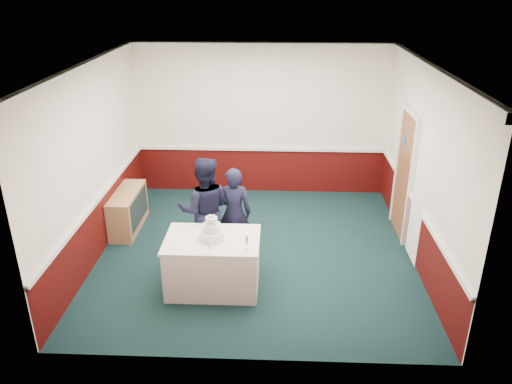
{
  "coord_description": "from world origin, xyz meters",
  "views": [
    {
      "loc": [
        0.3,
        -7.07,
        4.16
      ],
      "look_at": [
        0.01,
        -0.1,
        1.1
      ],
      "focal_mm": 35.0,
      "sensor_mm": 36.0,
      "label": 1
    }
  ],
  "objects_px": {
    "wedding_cake": "(212,232)",
    "person_man": "(205,210)",
    "person_woman": "(234,213)",
    "sideboard": "(128,210)",
    "champagne_flute": "(247,241)",
    "cake_knife": "(208,246)",
    "cake_table": "(213,263)"
  },
  "relations": [
    {
      "from": "sideboard",
      "to": "person_man",
      "type": "height_order",
      "value": "person_man"
    },
    {
      "from": "wedding_cake",
      "to": "person_woman",
      "type": "distance_m",
      "value": 0.94
    },
    {
      "from": "wedding_cake",
      "to": "sideboard",
      "type": "bearing_deg",
      "value": 134.52
    },
    {
      "from": "sideboard",
      "to": "champagne_flute",
      "type": "height_order",
      "value": "champagne_flute"
    },
    {
      "from": "champagne_flute",
      "to": "person_woman",
      "type": "bearing_deg",
      "value": 102.99
    },
    {
      "from": "person_man",
      "to": "person_woman",
      "type": "bearing_deg",
      "value": -170.06
    },
    {
      "from": "cake_table",
      "to": "person_woman",
      "type": "relative_size",
      "value": 0.88
    },
    {
      "from": "cake_table",
      "to": "person_man",
      "type": "xyz_separation_m",
      "value": [
        -0.21,
        0.78,
        0.45
      ]
    },
    {
      "from": "cake_knife",
      "to": "person_man",
      "type": "distance_m",
      "value": 1.0
    },
    {
      "from": "cake_knife",
      "to": "wedding_cake",
      "type": "bearing_deg",
      "value": 66.33
    },
    {
      "from": "sideboard",
      "to": "cake_knife",
      "type": "xyz_separation_m",
      "value": [
        1.68,
        -1.94,
        0.44
      ]
    },
    {
      "from": "champagne_flute",
      "to": "wedding_cake",
      "type": "bearing_deg",
      "value": 150.75
    },
    {
      "from": "sideboard",
      "to": "cake_table",
      "type": "height_order",
      "value": "cake_table"
    },
    {
      "from": "sideboard",
      "to": "cake_table",
      "type": "bearing_deg",
      "value": -45.48
    },
    {
      "from": "cake_knife",
      "to": "person_woman",
      "type": "height_order",
      "value": "person_woman"
    },
    {
      "from": "cake_knife",
      "to": "person_man",
      "type": "xyz_separation_m",
      "value": [
        -0.18,
        0.98,
        0.05
      ]
    },
    {
      "from": "sideboard",
      "to": "person_woman",
      "type": "distance_m",
      "value": 2.15
    },
    {
      "from": "champagne_flute",
      "to": "person_woman",
      "type": "relative_size",
      "value": 0.14
    },
    {
      "from": "wedding_cake",
      "to": "champagne_flute",
      "type": "xyz_separation_m",
      "value": [
        0.5,
        -0.28,
        0.03
      ]
    },
    {
      "from": "wedding_cake",
      "to": "person_man",
      "type": "distance_m",
      "value": 0.81
    },
    {
      "from": "cake_table",
      "to": "person_woman",
      "type": "height_order",
      "value": "person_woman"
    },
    {
      "from": "person_woman",
      "to": "wedding_cake",
      "type": "bearing_deg",
      "value": 73.64
    },
    {
      "from": "person_woman",
      "to": "sideboard",
      "type": "bearing_deg",
      "value": -25.63
    },
    {
      "from": "sideboard",
      "to": "cake_table",
      "type": "distance_m",
      "value": 2.45
    },
    {
      "from": "wedding_cake",
      "to": "person_man",
      "type": "relative_size",
      "value": 0.21
    },
    {
      "from": "wedding_cake",
      "to": "cake_knife",
      "type": "xyz_separation_m",
      "value": [
        -0.03,
        -0.2,
        -0.11
      ]
    },
    {
      "from": "champagne_flute",
      "to": "cake_table",
      "type": "bearing_deg",
      "value": 150.75
    },
    {
      "from": "person_man",
      "to": "person_woman",
      "type": "xyz_separation_m",
      "value": [
        0.43,
        0.12,
        -0.1
      ]
    },
    {
      "from": "person_woman",
      "to": "cake_table",
      "type": "bearing_deg",
      "value": 73.64
    },
    {
      "from": "cake_knife",
      "to": "cake_table",
      "type": "bearing_deg",
      "value": 66.32
    },
    {
      "from": "cake_table",
      "to": "cake_knife",
      "type": "xyz_separation_m",
      "value": [
        -0.03,
        -0.2,
        0.39
      ]
    },
    {
      "from": "sideboard",
      "to": "cake_knife",
      "type": "height_order",
      "value": "cake_knife"
    }
  ]
}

